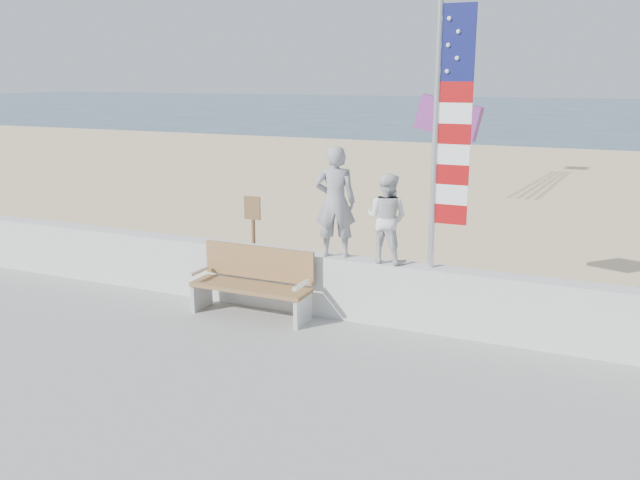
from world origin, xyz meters
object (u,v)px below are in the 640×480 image
at_px(child, 387,218).
at_px(bench, 253,281).
at_px(adult, 335,202).
at_px(flag, 446,126).

xyz_separation_m(child, bench, (-1.88, -0.45, -1.02)).
distance_m(child, bench, 2.19).
bearing_deg(bench, adult, 22.30).
relative_size(adult, bench, 0.89).
bearing_deg(bench, child, 13.58).
xyz_separation_m(adult, flag, (1.54, -0.00, 1.11)).
height_order(child, bench, child).
bearing_deg(adult, bench, 3.87).
height_order(child, flag, flag).
height_order(adult, flag, flag).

